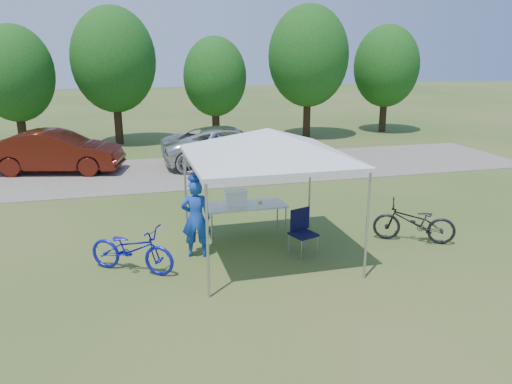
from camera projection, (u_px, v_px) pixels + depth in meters
ground at (267, 256)px, 10.58m from camera, size 100.00×100.00×0.00m
gravel_strip at (206, 170)px, 18.01m from camera, size 24.00×5.00×0.02m
canopy at (268, 132)px, 9.85m from camera, size 4.53×4.53×3.00m
treeline at (176, 65)px, 22.59m from camera, size 24.89×4.28×6.30m
folding_table at (246, 206)px, 11.57m from camera, size 1.84×0.77×0.75m
folding_chair at (302, 228)px, 10.62m from camera, size 0.62×0.65×0.96m
cooler at (236, 198)px, 11.45m from camera, size 0.49×0.34×0.36m
ice_cream_cup at (260, 203)px, 11.59m from camera, size 0.09×0.09×0.07m
cyclist at (196, 218)px, 10.37m from camera, size 0.68×0.53×1.67m
bike_blue at (132, 249)px, 9.73m from camera, size 1.85×1.48×0.94m
bike_dark at (414, 222)px, 11.24m from camera, size 1.88×1.43×0.95m
minivan at (231, 146)px, 18.68m from camera, size 5.20×2.41×1.44m
sedan at (57, 151)px, 17.53m from camera, size 4.73×2.54×1.48m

